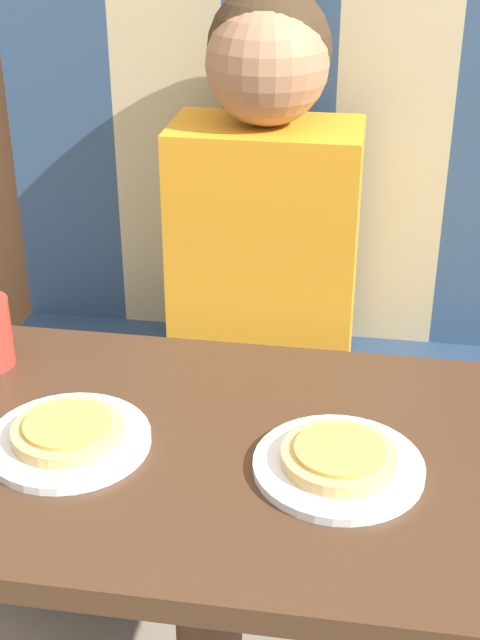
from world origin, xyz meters
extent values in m
cube|color=navy|center=(0.00, 0.59, 0.24)|extent=(1.12, 0.49, 0.48)
cube|color=navy|center=(-0.45, 0.80, 0.83)|extent=(0.22, 0.06, 0.71)
cube|color=tan|center=(-0.22, 0.80, 0.83)|extent=(0.22, 0.06, 0.71)
cube|color=navy|center=(0.00, 0.80, 0.83)|extent=(0.22, 0.06, 0.71)
cube|color=tan|center=(0.22, 0.80, 0.83)|extent=(0.22, 0.06, 0.71)
cube|color=#422B1C|center=(0.00, 0.00, 0.70)|extent=(1.09, 0.56, 0.03)
cube|color=orange|center=(0.00, 0.59, 0.73)|extent=(0.34, 0.20, 0.51)
sphere|color=#9E7051|center=(0.00, 0.59, 1.09)|extent=(0.21, 0.21, 0.21)
sphere|color=#382819|center=(0.00, 0.62, 1.11)|extent=(0.22, 0.22, 0.22)
cylinder|color=white|center=(-0.18, -0.03, 0.72)|extent=(0.22, 0.22, 0.01)
cylinder|color=white|center=(0.18, -0.03, 0.72)|extent=(0.22, 0.22, 0.01)
cylinder|color=tan|center=(-0.18, -0.03, 0.74)|extent=(0.15, 0.15, 0.02)
cylinder|color=gold|center=(-0.18, -0.03, 0.75)|extent=(0.12, 0.12, 0.01)
cylinder|color=tan|center=(0.18, -0.03, 0.74)|extent=(0.15, 0.15, 0.02)
cylinder|color=gold|center=(0.18, -0.03, 0.75)|extent=(0.12, 0.12, 0.01)
camera|label=1|loc=(0.20, -0.95, 1.41)|focal=50.00mm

